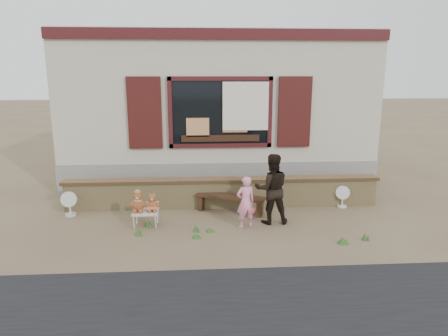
{
  "coord_description": "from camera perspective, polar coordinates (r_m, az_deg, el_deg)",
  "views": [
    {
      "loc": [
        -0.52,
        -7.65,
        2.96
      ],
      "look_at": [
        0.0,
        0.6,
        1.0
      ],
      "focal_mm": 32.0,
      "sensor_mm": 36.0,
      "label": 1
    }
  ],
  "objects": [
    {
      "name": "ground",
      "position": [
        8.22,
        0.27,
        -7.77
      ],
      "size": [
        80.0,
        80.0,
        0.0
      ],
      "primitive_type": "plane",
      "color": "brown",
      "rests_on": "ground"
    },
    {
      "name": "fan_left",
      "position": [
        9.13,
        -21.19,
        -4.74
      ],
      "size": [
        0.34,
        0.23,
        0.54
      ],
      "rotation": [
        0.0,
        0.0,
        0.05
      ],
      "color": "silver",
      "rests_on": "ground"
    },
    {
      "name": "shopfront",
      "position": [
        12.19,
        -1.17,
        8.81
      ],
      "size": [
        8.04,
        5.13,
        4.0
      ],
      "color": "#BFB39A",
      "rests_on": "ground"
    },
    {
      "name": "folding_chair",
      "position": [
        8.12,
        -11.13,
        -6.22
      ],
      "size": [
        0.5,
        0.44,
        0.31
      ],
      "rotation": [
        0.0,
        0.0,
        -0.0
      ],
      "color": "beige",
      "rests_on": "ground"
    },
    {
      "name": "bench",
      "position": [
        8.7,
        0.93,
        -4.59
      ],
      "size": [
        1.52,
        0.87,
        0.39
      ],
      "rotation": [
        0.0,
        0.0,
        -0.39
      ],
      "color": "black",
      "rests_on": "ground"
    },
    {
      "name": "adult",
      "position": [
        8.05,
        6.82,
        -2.96
      ],
      "size": [
        0.7,
        0.55,
        1.43
      ],
      "primitive_type": "imported",
      "rotation": [
        0.0,
        0.0,
        3.15
      ],
      "color": "black",
      "rests_on": "ground"
    },
    {
      "name": "child",
      "position": [
        7.82,
        3.1,
        -4.88
      ],
      "size": [
        0.43,
        0.34,
        1.04
      ],
      "primitive_type": "imported",
      "rotation": [
        0.0,
        0.0,
        3.42
      ],
      "color": "pink",
      "rests_on": "ground"
    },
    {
      "name": "teddy_bear_right",
      "position": [
        8.04,
        -10.21,
        -4.77
      ],
      "size": [
        0.28,
        0.24,
        0.38
      ],
      "primitive_type": null,
      "rotation": [
        0.0,
        0.0,
        -0.0
      ],
      "color": "brown",
      "rests_on": "folding_chair"
    },
    {
      "name": "fan_right",
      "position": [
        9.45,
        16.58,
        -3.89
      ],
      "size": [
        0.32,
        0.22,
        0.5
      ],
      "rotation": [
        0.0,
        0.0,
        -0.42
      ],
      "color": "silver",
      "rests_on": "ground"
    },
    {
      "name": "brick_wall",
      "position": [
        9.06,
        -0.16,
        -3.47
      ],
      "size": [
        7.1,
        0.36,
        0.67
      ],
      "color": "tan",
      "rests_on": "ground"
    },
    {
      "name": "teddy_bear_left",
      "position": [
        8.07,
        -12.2,
        -4.61
      ],
      "size": [
        0.31,
        0.27,
        0.42
      ],
      "primitive_type": null,
      "rotation": [
        0.0,
        0.0,
        -0.0
      ],
      "color": "brown",
      "rests_on": "folding_chair"
    },
    {
      "name": "grass_tufts",
      "position": [
        7.54,
        1.77,
        -9.29
      ],
      "size": [
        4.27,
        1.19,
        0.15
      ],
      "color": "#305923",
      "rests_on": "ground"
    }
  ]
}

